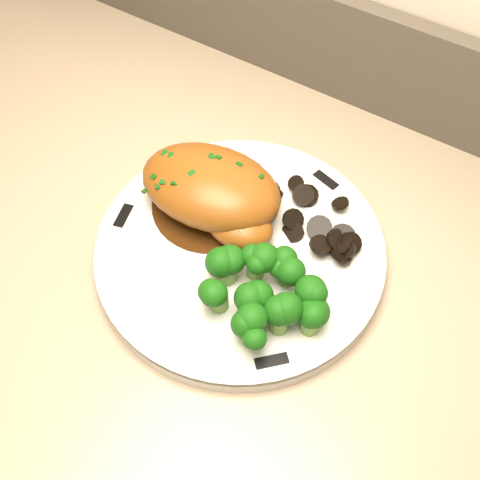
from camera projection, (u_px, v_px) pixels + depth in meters
The scene contains 8 objects.
plate at pixel (240, 252), 0.56m from camera, with size 0.27×0.27×0.02m, color silver.
rim_accent_0 at pixel (326, 180), 0.60m from camera, with size 0.03×0.01×0.00m, color black.
rim_accent_1 at pixel (123, 216), 0.58m from camera, with size 0.03×0.01×0.00m, color black.
rim_accent_2 at pixel (272, 361), 0.49m from camera, with size 0.03×0.01×0.00m, color black.
gravy_pool at pixel (212, 204), 0.58m from camera, with size 0.12×0.12×0.00m, color #3A1E0A.
chicken_breast at pixel (214, 191), 0.56m from camera, with size 0.15×0.11×0.05m.
mushroom_pile at pixel (307, 219), 0.57m from camera, with size 0.09×0.07×0.03m.
broccoli_florets at pixel (265, 293), 0.50m from camera, with size 0.11×0.09×0.04m.
Camera 1 is at (-0.13, 1.47, 1.33)m, focal length 45.00 mm.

